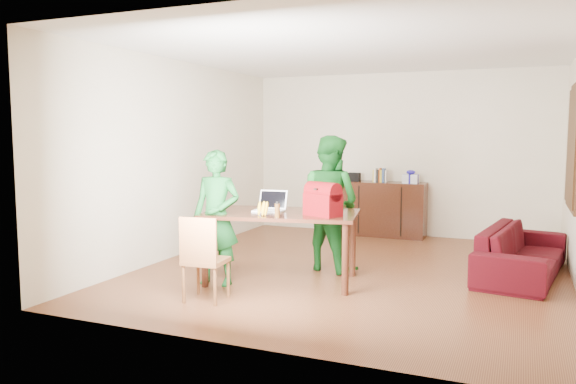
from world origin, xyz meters
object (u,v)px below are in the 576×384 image
at_px(bottle, 277,210).
at_px(chair, 206,276).
at_px(person_far, 330,203).
at_px(sofa, 522,252).
at_px(person_near, 216,218).
at_px(red_bag, 323,203).
at_px(laptop, 269,208).
at_px(table, 281,221).

bearing_deg(bottle, chair, -131.85).
relative_size(person_far, sofa, 0.84).
distance_m(person_near, bottle, 0.76).
bearing_deg(red_bag, chair, -112.70).
bearing_deg(red_bag, laptop, -162.59).
xyz_separation_m(chair, bottle, (0.54, 0.60, 0.63)).
xyz_separation_m(person_near, bottle, (0.75, -0.00, 0.13)).
xyz_separation_m(person_far, red_bag, (0.21, -0.85, 0.11)).
bearing_deg(sofa, person_near, 127.14).
distance_m(person_near, sofa, 3.65).
height_order(person_near, person_far, person_far).
height_order(bottle, sofa, bottle).
bearing_deg(sofa, person_far, 113.09).
relative_size(person_near, laptop, 4.30).
distance_m(person_far, laptop, 0.91).
height_order(chair, sofa, chair).
bearing_deg(chair, red_bag, 38.20).
bearing_deg(table, bottle, -83.46).
distance_m(person_far, red_bag, 0.88).
relative_size(person_far, bottle, 9.96).
relative_size(table, bottle, 11.12).
bearing_deg(red_bag, person_near, -141.78).
bearing_deg(bottle, sofa, 35.20).
relative_size(bottle, red_bag, 0.43).
bearing_deg(bottle, laptop, 126.11).
height_order(person_far, bottle, person_far).
distance_m(table, chair, 1.16).
height_order(table, laptop, laptop).
bearing_deg(bottle, table, 107.36).
bearing_deg(table, sofa, 16.75).
xyz_separation_m(table, person_far, (0.32, 0.77, 0.14)).
bearing_deg(laptop, table, -1.36).
distance_m(person_far, sofa, 2.37).
relative_size(red_bag, sofa, 0.20).
bearing_deg(sofa, laptop, 125.15).
distance_m(table, bottle, 0.44).
bearing_deg(chair, bottle, 42.84).
xyz_separation_m(person_near, red_bag, (1.16, 0.30, 0.19)).
distance_m(red_bag, sofa, 2.56).
xyz_separation_m(table, bottle, (0.12, -0.38, 0.19)).
height_order(laptop, red_bag, red_bag).
height_order(chair, bottle, bottle).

